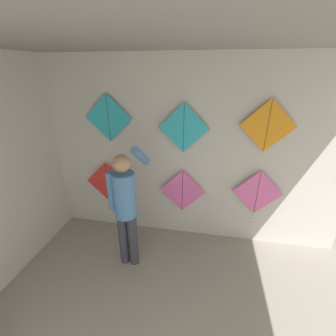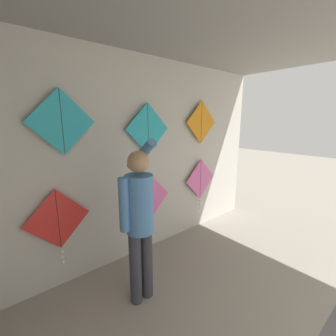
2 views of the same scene
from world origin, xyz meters
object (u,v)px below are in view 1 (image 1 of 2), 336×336
shopkeeper (125,202)px  kite_2 (257,194)px  kite_1 (182,191)px  kite_4 (184,128)px  kite_5 (268,126)px  kite_0 (107,184)px  kite_3 (108,118)px

shopkeeper → kite_2: shopkeeper is taller
kite_1 → kite_4: 1.00m
shopkeeper → kite_5: size_ratio=2.50×
kite_5 → shopkeeper: bearing=-157.2°
kite_5 → kite_1: bearing=180.0°
kite_0 → kite_5: bearing=0.0°
kite_1 → kite_2: kite_2 is taller
kite_1 → kite_5: (1.09, 0.00, 1.08)m
shopkeeper → kite_1: size_ratio=2.50×
kite_2 → kite_3: kite_3 is taller
kite_5 → kite_3: bearing=180.0°
shopkeeper → kite_4: size_ratio=2.50×
kite_1 → kite_2: size_ratio=0.77×
shopkeeper → kite_2: (1.76, 0.73, -0.11)m
kite_2 → kite_5: kite_5 is taller
kite_2 → kite_5: 1.02m
kite_2 → kite_4: 1.46m
kite_3 → kite_5: bearing=0.0°
shopkeeper → kite_0: size_ratio=1.93×
kite_2 → kite_5: size_ratio=1.29×
kite_0 → kite_3: kite_3 is taller
kite_4 → kite_5: 1.10m
kite_0 → kite_2: kite_2 is taller
shopkeeper → kite_5: bearing=23.8°
kite_2 → kite_4: size_ratio=1.29×
kite_0 → kite_3: bearing=0.3°
kite_1 → kite_2: 1.11m
kite_4 → kite_2: bearing=-0.0°
kite_3 → kite_2: bearing=-0.0°
kite_1 → kite_4: size_ratio=1.00×
kite_4 → shopkeeper: bearing=-131.4°
kite_1 → kite_5: size_ratio=1.00×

